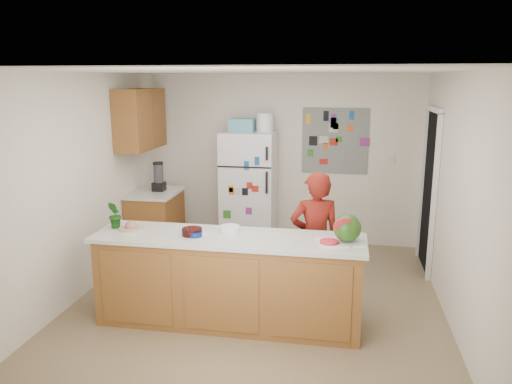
% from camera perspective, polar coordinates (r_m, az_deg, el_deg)
% --- Properties ---
extents(floor, '(4.00, 4.50, 0.02)m').
position_cam_1_polar(floor, '(5.68, 0.12, -12.60)').
color(floor, brown).
rests_on(floor, ground).
extents(wall_back, '(4.00, 0.02, 2.50)m').
position_cam_1_polar(wall_back, '(7.46, 3.16, 3.70)').
color(wall_back, beige).
rests_on(wall_back, ground).
extents(wall_left, '(0.02, 4.50, 2.50)m').
position_cam_1_polar(wall_left, '(5.94, -19.33, 0.66)').
color(wall_left, beige).
rests_on(wall_left, ground).
extents(wall_right, '(0.02, 4.50, 2.50)m').
position_cam_1_polar(wall_right, '(5.30, 22.04, -0.95)').
color(wall_right, beige).
rests_on(wall_right, ground).
extents(ceiling, '(4.00, 4.50, 0.02)m').
position_cam_1_polar(ceiling, '(5.13, 0.13, 13.75)').
color(ceiling, white).
rests_on(ceiling, wall_back).
extents(doorway, '(0.03, 0.85, 2.04)m').
position_cam_1_polar(doorway, '(6.74, 19.25, 0.03)').
color(doorway, black).
rests_on(doorway, ground).
extents(peninsula_base, '(2.60, 0.62, 0.88)m').
position_cam_1_polar(peninsula_base, '(5.08, -3.14, -10.21)').
color(peninsula_base, brown).
rests_on(peninsula_base, floor).
extents(peninsula_top, '(2.68, 0.70, 0.04)m').
position_cam_1_polar(peninsula_top, '(4.92, -3.20, -5.27)').
color(peninsula_top, silver).
rests_on(peninsula_top, peninsula_base).
extents(side_counter_base, '(0.60, 0.80, 0.86)m').
position_cam_1_polar(side_counter_base, '(7.18, -11.37, -3.59)').
color(side_counter_base, brown).
rests_on(side_counter_base, floor).
extents(side_counter_top, '(0.64, 0.84, 0.04)m').
position_cam_1_polar(side_counter_top, '(7.07, -11.53, -0.09)').
color(side_counter_top, silver).
rests_on(side_counter_top, side_counter_base).
extents(upper_cabinets, '(0.35, 1.00, 0.80)m').
position_cam_1_polar(upper_cabinets, '(6.93, -13.07, 8.12)').
color(upper_cabinets, brown).
rests_on(upper_cabinets, wall_left).
extents(refrigerator, '(0.75, 0.70, 1.70)m').
position_cam_1_polar(refrigerator, '(7.23, -0.79, 0.21)').
color(refrigerator, silver).
rests_on(refrigerator, floor).
extents(fridge_top_bin, '(0.35, 0.28, 0.18)m').
position_cam_1_polar(fridge_top_bin, '(7.11, -1.61, 7.66)').
color(fridge_top_bin, '#5999B2').
rests_on(fridge_top_bin, refrigerator).
extents(photo_collage, '(0.95, 0.01, 0.95)m').
position_cam_1_polar(photo_collage, '(7.34, 9.02, 5.79)').
color(photo_collage, slate).
rests_on(photo_collage, wall_back).
extents(person, '(0.61, 0.48, 1.49)m').
position_cam_1_polar(person, '(5.38, 6.76, -5.49)').
color(person, maroon).
rests_on(person, floor).
extents(blender_appliance, '(0.13, 0.13, 0.38)m').
position_cam_1_polar(blender_appliance, '(7.06, -11.07, 1.65)').
color(blender_appliance, black).
rests_on(blender_appliance, side_counter_top).
extents(cutting_board, '(0.47, 0.41, 0.01)m').
position_cam_1_polar(cutting_board, '(4.77, 9.59, -5.69)').
color(cutting_board, silver).
rests_on(cutting_board, peninsula_top).
extents(watermelon, '(0.26, 0.26, 0.26)m').
position_cam_1_polar(watermelon, '(4.75, 10.38, -4.07)').
color(watermelon, '#1A5015').
rests_on(watermelon, cutting_board).
extents(watermelon_slice, '(0.17, 0.17, 0.02)m').
position_cam_1_polar(watermelon_slice, '(4.72, 8.36, -5.63)').
color(watermelon_slice, red).
rests_on(watermelon_slice, cutting_board).
extents(cherry_bowl, '(0.26, 0.26, 0.07)m').
position_cam_1_polar(cherry_bowl, '(4.97, -7.33, -4.53)').
color(cherry_bowl, black).
rests_on(cherry_bowl, peninsula_top).
extents(white_bowl, '(0.24, 0.24, 0.06)m').
position_cam_1_polar(white_bowl, '(5.04, -3.00, -4.23)').
color(white_bowl, silver).
rests_on(white_bowl, peninsula_top).
extents(cobalt_bowl, '(0.19, 0.19, 0.05)m').
position_cam_1_polar(cobalt_bowl, '(4.93, -6.97, -4.77)').
color(cobalt_bowl, navy).
rests_on(cobalt_bowl, peninsula_top).
extents(plate, '(0.34, 0.34, 0.02)m').
position_cam_1_polar(plate, '(5.29, -14.07, -4.04)').
color(plate, '#C6B298').
rests_on(plate, peninsula_top).
extents(paper_towel, '(0.23, 0.22, 0.02)m').
position_cam_1_polar(paper_towel, '(4.98, -7.07, -4.75)').
color(paper_towel, white).
rests_on(paper_towel, peninsula_top).
extents(keys, '(0.09, 0.05, 0.01)m').
position_cam_1_polar(keys, '(4.66, 10.41, -6.16)').
color(keys, slate).
rests_on(keys, peninsula_top).
extents(potted_plant, '(0.19, 0.20, 0.29)m').
position_cam_1_polar(potted_plant, '(5.32, -15.80, -2.53)').
color(potted_plant, '#0C410B').
rests_on(potted_plant, peninsula_top).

